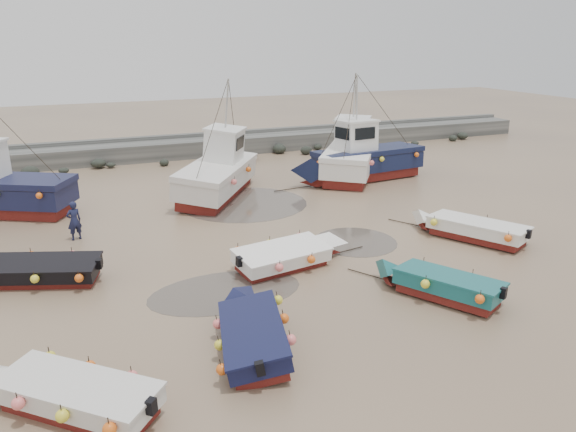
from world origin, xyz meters
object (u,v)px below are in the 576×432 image
at_px(cabin_boat_2, 361,158).
at_px(dinghy_2, 438,281).
at_px(dinghy_4, 34,268).
at_px(dinghy_1, 255,328).
at_px(dinghy_6, 469,226).
at_px(person, 76,239).
at_px(dinghy_5, 289,253).
at_px(cabin_boat_1, 219,170).
at_px(dinghy_0, 66,389).
at_px(cabin_boat_3, 351,155).

bearing_deg(cabin_boat_2, dinghy_2, 153.60).
distance_m(dinghy_2, dinghy_4, 14.04).
distance_m(dinghy_1, dinghy_6, 12.43).
relative_size(dinghy_2, person, 3.10).
height_order(dinghy_2, dinghy_5, same).
height_order(dinghy_5, dinghy_6, same).
height_order(dinghy_5, cabin_boat_2, cabin_boat_2).
xyz_separation_m(cabin_boat_1, cabin_boat_2, (8.75, -0.22, 0.02)).
xyz_separation_m(dinghy_1, cabin_boat_2, (12.18, 15.64, 0.80)).
height_order(cabin_boat_1, cabin_boat_2, same).
bearing_deg(dinghy_6, dinghy_4, 144.40).
distance_m(dinghy_4, person, 4.46).
distance_m(dinghy_0, dinghy_5, 10.05).
distance_m(cabin_boat_1, cabin_boat_2, 8.75).
height_order(dinghy_5, cabin_boat_3, cabin_boat_3).
relative_size(dinghy_0, cabin_boat_1, 0.53).
xyz_separation_m(dinghy_2, person, (-10.99, 10.49, -0.55)).
relative_size(dinghy_2, dinghy_4, 0.90).
height_order(dinghy_2, cabin_boat_1, cabin_boat_1).
bearing_deg(dinghy_5, dinghy_2, 29.83).
relative_size(dinghy_1, dinghy_4, 1.02).
distance_m(dinghy_1, cabin_boat_2, 19.84).
height_order(dinghy_0, cabin_boat_2, cabin_boat_2).
bearing_deg(cabin_boat_3, person, -125.62).
relative_size(dinghy_4, dinghy_6, 0.99).
bearing_deg(dinghy_0, dinghy_5, -10.90).
xyz_separation_m(dinghy_1, dinghy_4, (-5.83, 6.98, -0.00)).
relative_size(dinghy_5, cabin_boat_2, 0.58).
bearing_deg(person, dinghy_2, 117.38).
xyz_separation_m(dinghy_2, dinghy_5, (-3.62, 4.26, -0.00)).
bearing_deg(dinghy_1, dinghy_6, 35.99).
bearing_deg(cabin_boat_3, cabin_boat_1, -138.76).
xyz_separation_m(dinghy_0, cabin_boat_2, (17.21, 16.68, 0.80)).
xyz_separation_m(dinghy_1, cabin_boat_1, (3.43, 15.86, 0.78)).
distance_m(dinghy_2, person, 15.20).
bearing_deg(dinghy_5, dinghy_1, -42.64).
distance_m(dinghy_5, cabin_boat_2, 14.10).
distance_m(cabin_boat_3, person, 17.37).
bearing_deg(dinghy_2, dinghy_4, 123.67).
bearing_deg(cabin_boat_1, dinghy_2, -44.26).
xyz_separation_m(dinghy_1, dinghy_5, (3.08, 4.90, 0.00)).
height_order(dinghy_1, cabin_boat_3, cabin_boat_3).
relative_size(dinghy_1, cabin_boat_2, 0.60).
bearing_deg(person, cabin_boat_3, 179.93).
bearing_deg(dinghy_6, dinghy_1, 174.33).
relative_size(dinghy_4, person, 3.47).
height_order(dinghy_2, cabin_boat_3, cabin_boat_3).
xyz_separation_m(dinghy_5, cabin_boat_3, (9.02, 11.83, 0.81)).
height_order(dinghy_1, cabin_boat_2, cabin_boat_2).
relative_size(dinghy_0, dinghy_4, 0.85).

